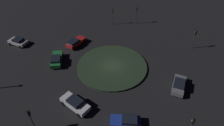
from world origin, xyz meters
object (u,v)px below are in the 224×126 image
at_px(car_grey, 179,85).
at_px(traffic_light_northwest, 192,124).
at_px(traffic_light_southeast, 113,14).
at_px(traffic_light_south, 136,12).
at_px(car_blue, 126,121).
at_px(car_red, 75,42).
at_px(traffic_light_southwest, 195,36).
at_px(car_white, 75,103).
at_px(traffic_light_north, 30,117).
at_px(car_silver, 18,41).
at_px(car_green, 57,59).

distance_m(car_grey, traffic_light_northwest, 8.58).
bearing_deg(traffic_light_southeast, traffic_light_south, 94.43).
relative_size(car_blue, car_red, 0.98).
bearing_deg(car_grey, traffic_light_southwest, 175.95).
relative_size(car_white, traffic_light_north, 1.17).
bearing_deg(car_red, traffic_light_southeast, -5.97).
xyz_separation_m(car_silver, traffic_light_north, (-17.39, 13.51, 2.23)).
relative_size(car_blue, traffic_light_southwest, 1.08).
height_order(car_red, traffic_light_southeast, traffic_light_southeast).
bearing_deg(car_grey, car_green, -84.91).
relative_size(traffic_light_southeast, traffic_light_southwest, 0.96).
distance_m(traffic_light_south, traffic_light_northwest, 29.96).
xyz_separation_m(car_red, traffic_light_south, (-7.71, -14.25, 2.26)).
height_order(traffic_light_southeast, traffic_light_south, traffic_light_south).
relative_size(car_blue, traffic_light_northwest, 1.14).
bearing_deg(traffic_light_southwest, car_green, -9.75).
height_order(car_green, traffic_light_northwest, traffic_light_northwest).
relative_size(car_red, traffic_light_southwest, 1.10).
xyz_separation_m(traffic_light_southeast, traffic_light_north, (-3.68, 29.97, 0.16)).
distance_m(traffic_light_south, traffic_light_southwest, 14.62).
bearing_deg(traffic_light_southwest, car_blue, 31.50).
bearing_deg(traffic_light_north, car_white, -12.86).
bearing_deg(car_blue, car_red, -59.20).
distance_m(car_white, traffic_light_south, 27.49).
xyz_separation_m(car_red, traffic_light_southeast, (-2.87, -11.44, 2.03)).
height_order(car_silver, car_grey, car_grey).
distance_m(traffic_light_southeast, traffic_light_north, 30.19).
distance_m(car_blue, car_silver, 28.52).
relative_size(traffic_light_north, traffic_light_northwest, 1.09).
bearing_deg(car_red, traffic_light_northwest, -105.78).
bearing_deg(traffic_light_south, traffic_light_northwest, 26.67).
bearing_deg(traffic_light_north, traffic_light_northwest, -54.88).
bearing_deg(traffic_light_south, traffic_light_north, -8.79).
bearing_deg(traffic_light_southeast, car_white, -11.81).
distance_m(car_white, car_silver, 21.42).
height_order(car_blue, traffic_light_southeast, traffic_light_southeast).
relative_size(car_grey, traffic_light_south, 1.04).
bearing_deg(car_grey, car_blue, -30.38).
bearing_deg(car_white, car_red, -43.40).
relative_size(traffic_light_north, traffic_light_south, 0.97).
bearing_deg(car_white, car_silver, -10.05).
bearing_deg(traffic_light_northwest, car_grey, -42.08).
bearing_deg(traffic_light_south, traffic_light_southwest, 64.39).
relative_size(car_grey, traffic_light_southeast, 1.13).
relative_size(car_white, traffic_light_northwest, 1.27).
bearing_deg(traffic_light_south, car_grey, 32.11).
relative_size(car_blue, car_green, 0.92).
xyz_separation_m(car_blue, car_red, (16.69, -12.50, 0.05)).
height_order(traffic_light_south, traffic_light_northwest, traffic_light_south).
distance_m(car_silver, traffic_light_southeast, 21.52).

